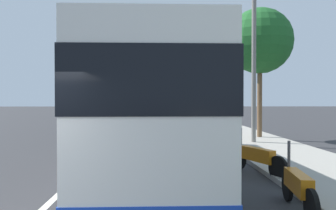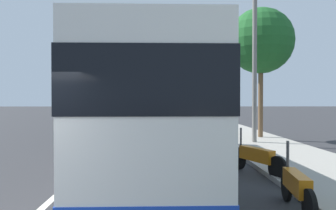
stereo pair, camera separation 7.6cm
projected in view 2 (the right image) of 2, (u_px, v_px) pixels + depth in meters
sidewalk_curb at (271, 148)px, 14.12m from camera, size 110.00×3.60×0.14m
lane_divider_line at (106, 150)px, 13.96m from camera, size 110.00×0.16×0.01m
coach_bus at (153, 106)px, 10.20m from camera, size 11.52×2.65×3.42m
motorcycle_nearest_curb at (296, 187)px, 6.21m from camera, size 2.20×0.39×1.28m
motorcycle_far_end at (256, 158)px, 9.38m from camera, size 2.23×0.99×1.29m
car_ahead_same_lane at (106, 116)px, 29.62m from camera, size 4.17×2.04×1.51m
car_far_distant at (161, 110)px, 49.89m from camera, size 4.30×1.91×1.51m
car_behind_bus at (157, 116)px, 28.86m from camera, size 4.63×1.99×1.56m
car_side_street at (161, 113)px, 36.75m from camera, size 4.29×2.17×1.38m
roadside_tree_mid_block at (261, 41)px, 17.80m from camera, size 3.51×3.51×7.07m
utility_pole at (255, 65)px, 15.67m from camera, size 0.21×0.21×7.60m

